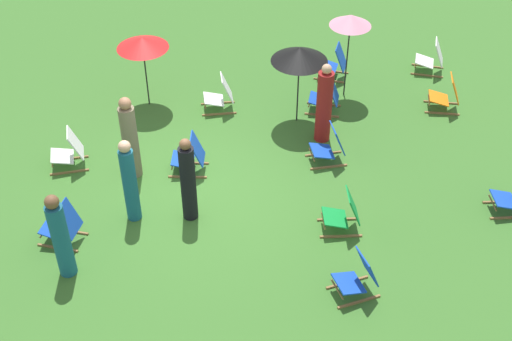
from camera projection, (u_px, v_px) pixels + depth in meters
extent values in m
plane|color=#386B28|center=(194.00, 192.00, 13.26)|extent=(40.00, 40.00, 0.00)
cube|color=olive|center=(338.00, 219.00, 12.66)|extent=(0.04, 0.76, 0.04)
cube|color=olive|center=(341.00, 236.00, 12.32)|extent=(0.04, 0.76, 0.04)
cube|color=#148C38|center=(335.00, 218.00, 12.33)|extent=(0.48, 0.43, 0.13)
cube|color=#148C38|center=(353.00, 205.00, 12.16)|extent=(0.48, 0.25, 0.57)
cylinder|color=olive|center=(323.00, 221.00, 12.36)|extent=(0.44, 0.03, 0.03)
cube|color=olive|center=(324.00, 104.00, 15.58)|extent=(0.21, 0.75, 0.04)
cube|color=olive|center=(322.00, 115.00, 15.24)|extent=(0.21, 0.75, 0.04)
cube|color=#1947B7|center=(319.00, 100.00, 15.26)|extent=(0.57, 0.53, 0.13)
cube|color=#1947B7|center=(333.00, 90.00, 15.04)|extent=(0.52, 0.35, 0.57)
cylinder|color=olive|center=(310.00, 101.00, 15.34)|extent=(0.44, 0.13, 0.03)
cube|color=olive|center=(69.00, 159.00, 14.04)|extent=(0.16, 0.76, 0.04)
cube|color=olive|center=(70.00, 172.00, 13.71)|extent=(0.16, 0.76, 0.04)
cube|color=white|center=(62.00, 156.00, 13.70)|extent=(0.55, 0.51, 0.13)
cube|color=white|center=(75.00, 143.00, 13.57)|extent=(0.51, 0.32, 0.57)
cylinder|color=olive|center=(52.00, 160.00, 13.71)|extent=(0.44, 0.10, 0.03)
cube|color=olive|center=(441.00, 102.00, 15.63)|extent=(0.17, 0.75, 0.04)
cube|color=olive|center=(442.00, 113.00, 15.30)|extent=(0.17, 0.75, 0.04)
cube|color=orange|center=(439.00, 98.00, 15.31)|extent=(0.55, 0.51, 0.13)
cube|color=orange|center=(455.00, 88.00, 15.11)|extent=(0.52, 0.33, 0.57)
cylinder|color=olive|center=(429.00, 100.00, 15.38)|extent=(0.44, 0.11, 0.03)
cube|color=olive|center=(190.00, 163.00, 13.94)|extent=(0.09, 0.76, 0.04)
cube|color=olive|center=(188.00, 177.00, 13.59)|extent=(0.09, 0.76, 0.04)
cube|color=#1947B7|center=(183.00, 160.00, 13.61)|extent=(0.51, 0.47, 0.13)
cube|color=#1947B7|center=(197.00, 149.00, 13.42)|extent=(0.50, 0.28, 0.57)
cylinder|color=olive|center=(173.00, 162.00, 13.66)|extent=(0.44, 0.06, 0.03)
cube|color=olive|center=(347.00, 282.00, 11.48)|extent=(0.26, 0.74, 0.04)
cube|color=olive|center=(359.00, 302.00, 11.16)|extent=(0.26, 0.74, 0.04)
cube|color=#1947B7|center=(349.00, 283.00, 11.13)|extent=(0.59, 0.56, 0.13)
cube|color=#1947B7|center=(367.00, 266.00, 11.04)|extent=(0.53, 0.38, 0.57)
cylinder|color=olive|center=(337.00, 289.00, 11.13)|extent=(0.43, 0.16, 0.03)
cube|color=olive|center=(69.00, 231.00, 12.43)|extent=(0.24, 0.74, 0.04)
cube|color=olive|center=(58.00, 248.00, 12.09)|extent=(0.24, 0.74, 0.04)
cube|color=#1947B7|center=(55.00, 228.00, 12.12)|extent=(0.58, 0.54, 0.13)
cube|color=#1947B7|center=(69.00, 219.00, 11.89)|extent=(0.53, 0.37, 0.57)
cylinder|color=olive|center=(46.00, 229.00, 12.20)|extent=(0.43, 0.14, 0.03)
cube|color=olive|center=(502.00, 202.00, 13.03)|extent=(0.04, 0.76, 0.04)
cube|color=olive|center=(510.00, 218.00, 12.69)|extent=(0.04, 0.76, 0.04)
cube|color=#1947B7|center=(504.00, 200.00, 12.70)|extent=(0.48, 0.44, 0.13)
cylinder|color=olive|center=(493.00, 203.00, 12.73)|extent=(0.44, 0.03, 0.03)
cube|color=olive|center=(427.00, 66.00, 16.87)|extent=(0.24, 0.74, 0.04)
cube|color=olive|center=(427.00, 75.00, 16.53)|extent=(0.24, 0.74, 0.04)
cube|color=white|center=(424.00, 61.00, 16.56)|extent=(0.58, 0.55, 0.13)
cube|color=white|center=(439.00, 52.00, 16.33)|extent=(0.53, 0.37, 0.57)
cylinder|color=olive|center=(416.00, 63.00, 16.64)|extent=(0.43, 0.15, 0.03)
cube|color=olive|center=(323.00, 154.00, 14.17)|extent=(0.14, 0.76, 0.04)
cube|color=olive|center=(329.00, 167.00, 13.84)|extent=(0.14, 0.76, 0.04)
cube|color=#1947B7|center=(322.00, 151.00, 13.83)|extent=(0.53, 0.49, 0.13)
cube|color=#1947B7|center=(337.00, 138.00, 13.70)|extent=(0.51, 0.31, 0.57)
cylinder|color=olive|center=(312.00, 155.00, 13.85)|extent=(0.44, 0.09, 0.03)
cube|color=olive|center=(333.00, 71.00, 16.69)|extent=(0.26, 0.74, 0.04)
cube|color=olive|center=(329.00, 80.00, 16.36)|extent=(0.26, 0.74, 0.04)
cube|color=#1947B7|center=(328.00, 66.00, 16.38)|extent=(0.59, 0.56, 0.13)
cube|color=#1947B7|center=(341.00, 57.00, 16.14)|extent=(0.53, 0.38, 0.57)
cylinder|color=olive|center=(319.00, 67.00, 16.47)|extent=(0.43, 0.16, 0.03)
cube|color=olive|center=(218.00, 103.00, 15.62)|extent=(0.09, 0.76, 0.04)
cube|color=olive|center=(219.00, 114.00, 15.28)|extent=(0.09, 0.76, 0.04)
cube|color=white|center=(214.00, 99.00, 15.28)|extent=(0.51, 0.47, 0.13)
cube|color=white|center=(227.00, 88.00, 15.13)|extent=(0.50, 0.28, 0.57)
cylinder|color=olive|center=(205.00, 103.00, 15.30)|extent=(0.44, 0.06, 0.03)
cylinder|color=black|center=(146.00, 72.00, 15.11)|extent=(0.03, 0.03, 1.65)
cone|color=red|center=(142.00, 43.00, 14.65)|extent=(1.12, 1.12, 0.25)
cylinder|color=black|center=(347.00, 57.00, 15.30)|extent=(0.03, 0.03, 1.97)
cone|color=pink|center=(351.00, 20.00, 14.74)|extent=(0.91, 0.91, 0.25)
cylinder|color=black|center=(298.00, 86.00, 14.58)|extent=(0.03, 0.03, 1.75)
cone|color=black|center=(299.00, 54.00, 14.10)|extent=(1.18, 1.18, 0.30)
cylinder|color=maroon|center=(324.00, 107.00, 14.10)|extent=(0.42, 0.42, 1.60)
sphere|color=tan|center=(327.00, 69.00, 13.54)|extent=(0.20, 0.20, 0.20)
cylinder|color=#72664C|center=(130.00, 142.00, 13.22)|extent=(0.39, 0.39, 1.55)
sphere|color=#936647|center=(125.00, 104.00, 12.66)|extent=(0.24, 0.24, 0.24)
cylinder|color=black|center=(188.00, 184.00, 12.26)|extent=(0.39, 0.39, 1.56)
sphere|color=brown|center=(185.00, 144.00, 11.71)|extent=(0.20, 0.20, 0.20)
cylinder|color=#195972|center=(61.00, 241.00, 11.22)|extent=(0.41, 0.41, 1.47)
sphere|color=brown|center=(52.00, 202.00, 10.69)|extent=(0.23, 0.23, 0.23)
cylinder|color=#195972|center=(130.00, 185.00, 12.26)|extent=(0.36, 0.36, 1.52)
sphere|color=tan|center=(124.00, 147.00, 11.71)|extent=(0.22, 0.22, 0.22)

